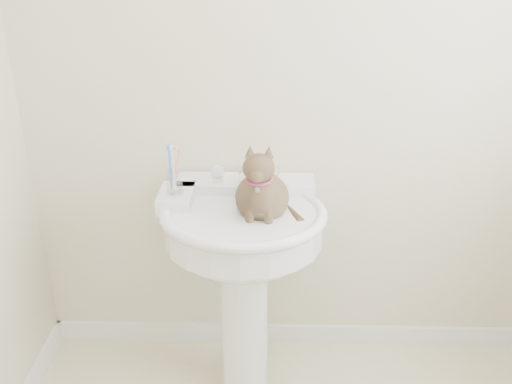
{
  "coord_description": "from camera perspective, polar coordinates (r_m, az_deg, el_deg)",
  "views": [
    {
      "loc": [
        -0.12,
        -1.04,
        1.76
      ],
      "look_at": [
        -0.16,
        0.8,
        0.9
      ],
      "focal_mm": 40.0,
      "sensor_mm": 36.0,
      "label": 1
    }
  ],
  "objects": [
    {
      "name": "wall_back",
      "position": [
        2.2,
        4.44,
        11.45
      ],
      "size": [
        2.2,
        0.0,
        2.5
      ],
      "primitive_type": null,
      "color": "beige",
      "rests_on": "ground"
    },
    {
      "name": "baseboard_back",
      "position": [
        2.74,
        3.6,
        -13.91
      ],
      "size": [
        2.2,
        0.02,
        0.09
      ],
      "primitive_type": "cube",
      "color": "white",
      "rests_on": "floor"
    },
    {
      "name": "pedestal_sink",
      "position": [
        2.15,
        -1.31,
        -5.41
      ],
      "size": [
        0.63,
        0.61,
        0.86
      ],
      "color": "white",
      "rests_on": "floor"
    },
    {
      "name": "faucet",
      "position": [
        2.18,
        -1.12,
        1.82
      ],
      "size": [
        0.28,
        0.12,
        0.14
      ],
      "color": "silver",
      "rests_on": "pedestal_sink"
    },
    {
      "name": "soap_bar",
      "position": [
        2.27,
        0.55,
        2.05
      ],
      "size": [
        0.1,
        0.07,
        0.03
      ],
      "primitive_type": "cube",
      "rotation": [
        0.0,
        0.0,
        0.14
      ],
      "color": "orange",
      "rests_on": "pedestal_sink"
    },
    {
      "name": "toothbrush_cup",
      "position": [
        2.12,
        -8.17,
        1.06
      ],
      "size": [
        0.07,
        0.07,
        0.19
      ],
      "rotation": [
        0.0,
        0.0,
        0.16
      ],
      "color": "silver",
      "rests_on": "pedestal_sink"
    },
    {
      "name": "cat",
      "position": [
        2.03,
        0.6,
        -0.13
      ],
      "size": [
        0.22,
        0.27,
        0.4
      ],
      "rotation": [
        0.0,
        0.0,
        -0.1
      ],
      "color": "brown",
      "rests_on": "pedestal_sink"
    }
  ]
}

